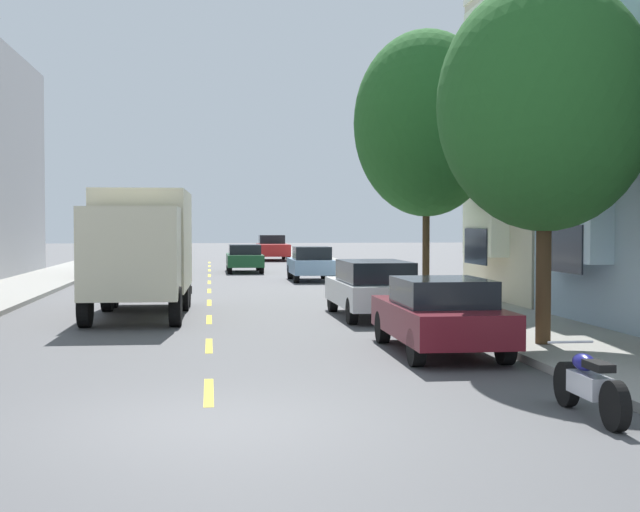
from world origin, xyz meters
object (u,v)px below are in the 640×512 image
parked_wagon_charcoal (112,261)px  moving_forest_sedan (245,258)px  parked_pickup_red (273,248)px  parked_hatchback_sky (311,264)px  parked_motorcycle (589,386)px  parked_wagon_white (373,287)px  delivery_box_truck (142,245)px  parked_pickup_champagne (149,248)px  parked_sedan_burgundy (440,314)px  street_tree_second (426,123)px  street_tree_nearest (545,105)px

parked_wagon_charcoal → moving_forest_sedan: bearing=37.7°
parked_pickup_red → parked_hatchback_sky: size_ratio=1.33×
parked_hatchback_sky → parked_motorcycle: parked_hatchback_sky is taller
parked_wagon_white → parked_wagon_charcoal: (-8.62, 18.15, 0.00)m
parked_pickup_red → moving_forest_sedan: (-2.57, -15.69, -0.08)m
delivery_box_truck → parked_wagon_white: size_ratio=1.52×
parked_pickup_champagne → parked_sedan_burgundy: 48.42m
street_tree_second → parked_pickup_red: 36.05m
parked_wagon_charcoal → parked_pickup_champagne: (0.09, 22.96, 0.02)m
parked_wagon_white → parked_wagon_charcoal: bearing=115.4°
street_tree_second → delivery_box_truck: street_tree_second is taller
parked_wagon_white → parked_pickup_champagne: size_ratio=0.88×
parked_wagon_white → parked_pickup_red: parked_pickup_red is taller
street_tree_nearest → parked_wagon_white: bearing=108.4°
street_tree_nearest → parked_sedan_burgundy: 4.47m
parked_pickup_red → parked_hatchback_sky: 23.17m
street_tree_second → parked_wagon_charcoal: 19.23m
parked_hatchback_sky → parked_wagon_charcoal: bearing=162.7°
parked_pickup_red → parked_motorcycle: bearing=-89.6°
parked_wagon_white → parked_sedan_burgundy: (0.08, -6.55, -0.05)m
parked_pickup_champagne → moving_forest_sedan: size_ratio=1.19×
delivery_box_truck → parked_pickup_red: 37.64m
street_tree_second → parked_pickup_red: (-2.03, 35.70, -4.60)m
parked_pickup_red → parked_pickup_champagne: bearing=163.8°
parked_sedan_burgundy → street_tree_second: bearing=77.6°
street_tree_nearest → parked_wagon_charcoal: bearing=113.6°
parked_wagon_white → moving_forest_sedan: parked_wagon_white is taller
moving_forest_sedan → delivery_box_truck: bearing=-99.5°
parked_sedan_burgundy → moving_forest_sedan: same height
moving_forest_sedan → parked_wagon_charcoal: bearing=-142.3°
delivery_box_truck → parked_motorcycle: (6.55, -13.75, -1.49)m
delivery_box_truck → moving_forest_sedan: (3.60, 21.43, -1.15)m
parked_pickup_red → parked_sedan_burgundy: 45.14m
delivery_box_truck → parked_sedan_burgundy: (6.13, -8.03, -1.15)m
parked_motorcycle → moving_forest_sedan: bearing=94.8°
parked_pickup_champagne → parked_wagon_charcoal: bearing=-90.2°
street_tree_second → parked_pickup_champagne: (-10.67, 38.20, -4.60)m
parked_pickup_red → parked_sedan_burgundy: size_ratio=1.18×
street_tree_nearest → parked_motorcycle: 7.42m
parked_wagon_white → parked_sedan_burgundy: 6.55m
street_tree_second → parked_sedan_burgundy: (-2.07, -9.45, -4.68)m
parked_hatchback_sky → parked_sedan_burgundy: size_ratio=0.89×
street_tree_nearest → delivery_box_truck: size_ratio=0.98×
street_tree_nearest → parked_wagon_charcoal: size_ratio=1.48×
parked_pickup_red → parked_hatchback_sky: bearing=-90.0°
moving_forest_sedan → parked_hatchback_sky: bearing=-71.0°
parked_wagon_white → parked_sedan_burgundy: size_ratio=1.05×
street_tree_nearest → parked_hatchback_sky: (-2.02, 21.88, -3.96)m
parked_wagon_white → parked_pickup_champagne: 41.98m
parked_wagon_white → delivery_box_truck: bearing=166.2°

